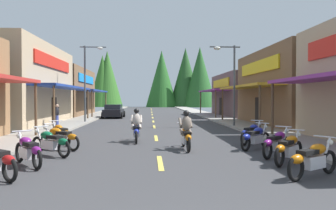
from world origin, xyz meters
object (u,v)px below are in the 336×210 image
(motorcycle_parked_left_1, at_px, (28,150))
(motorcycle_parked_left_2, at_px, (51,142))
(rider_cruising_trailing, at_px, (136,128))
(pedestrian_browsing, at_px, (57,114))
(motorcycle_parked_right_0, at_px, (313,159))
(motorcycle_parked_left_3, at_px, (60,137))
(motorcycle_parked_left_4, at_px, (60,133))
(motorcycle_parked_right_2, at_px, (277,143))
(streetlamp_right, at_px, (229,73))
(motorcycle_parked_right_4, at_px, (252,133))
(parked_car_curbside, at_px, (114,111))
(motorcycle_parked_right_1, at_px, (289,148))
(rider_cruising_lead, at_px, (186,133))
(motorcycle_parked_right_3, at_px, (256,137))
(streetlamp_left, at_px, (89,73))

(motorcycle_parked_left_1, height_order, motorcycle_parked_left_2, same)
(rider_cruising_trailing, distance_m, pedestrian_browsing, 10.33)
(rider_cruising_trailing, relative_size, pedestrian_browsing, 1.33)
(motorcycle_parked_right_0, xyz_separation_m, motorcycle_parked_left_2, (-7.66, 3.65, 0.00))
(motorcycle_parked_left_3, bearing_deg, motorcycle_parked_left_4, -44.41)
(motorcycle_parked_right_2, distance_m, motorcycle_parked_left_4, 9.06)
(streetlamp_right, distance_m, motorcycle_parked_left_2, 14.79)
(streetlamp_right, xyz_separation_m, motorcycle_parked_left_1, (-9.25, -12.95, -3.29))
(streetlamp_right, distance_m, motorcycle_parked_right_2, 12.30)
(motorcycle_parked_right_0, xyz_separation_m, motorcycle_parked_right_4, (0.38, 6.31, 0.00))
(motorcycle_parked_right_2, distance_m, pedestrian_browsing, 16.73)
(motorcycle_parked_right_0, bearing_deg, rider_cruising_trailing, 91.82)
(parked_car_curbside, bearing_deg, motorcycle_parked_right_1, -161.09)
(motorcycle_parked_left_3, bearing_deg, rider_cruising_lead, -150.63)
(motorcycle_parked_right_4, height_order, pedestrian_browsing, pedestrian_browsing)
(streetlamp_right, bearing_deg, rider_cruising_lead, -112.59)
(motorcycle_parked_right_1, bearing_deg, motorcycle_parked_right_3, 46.10)
(pedestrian_browsing, bearing_deg, motorcycle_parked_right_4, -36.28)
(motorcycle_parked_right_0, bearing_deg, motorcycle_parked_right_4, 54.83)
(streetlamp_left, bearing_deg, motorcycle_parked_left_4, -85.32)
(streetlamp_left, distance_m, motorcycle_parked_left_4, 13.35)
(motorcycle_parked_left_2, height_order, pedestrian_browsing, pedestrian_browsing)
(motorcycle_parked_right_2, xyz_separation_m, motorcycle_parked_left_1, (-8.07, -1.16, 0.00))
(motorcycle_parked_left_3, distance_m, rider_cruising_trailing, 3.66)
(motorcycle_parked_right_2, relative_size, parked_car_curbside, 0.37)
(motorcycle_parked_right_0, bearing_deg, motorcycle_parked_right_2, 53.56)
(motorcycle_parked_right_0, xyz_separation_m, rider_cruising_lead, (-2.73, 4.82, 0.17))
(motorcycle_parked_right_0, distance_m, rider_cruising_lead, 5.54)
(motorcycle_parked_right_4, bearing_deg, motorcycle_parked_right_0, -140.77)
(streetlamp_right, distance_m, parked_car_curbside, 15.15)
(motorcycle_parked_left_1, bearing_deg, streetlamp_left, -34.08)
(motorcycle_parked_right_4, relative_size, pedestrian_browsing, 1.02)
(motorcycle_parked_left_3, bearing_deg, motorcycle_parked_right_3, -150.31)
(motorcycle_parked_right_4, bearing_deg, rider_cruising_lead, 158.21)
(motorcycle_parked_right_1, bearing_deg, rider_cruising_lead, 87.83)
(motorcycle_parked_left_1, relative_size, pedestrian_browsing, 1.08)
(motorcycle_parked_right_0, bearing_deg, parked_car_curbside, 74.91)
(motorcycle_parked_left_1, height_order, motorcycle_parked_left_3, same)
(streetlamp_right, distance_m, pedestrian_browsing, 12.50)
(motorcycle_parked_right_3, bearing_deg, motorcycle_parked_right_2, -124.91)
(motorcycle_parked_right_0, height_order, motorcycle_parked_right_1, same)
(motorcycle_parked_right_3, height_order, rider_cruising_lead, rider_cruising_lead)
(motorcycle_parked_right_0, xyz_separation_m, motorcycle_parked_right_1, (0.15, 1.82, 0.00))
(streetlamp_left, xyz_separation_m, motorcycle_parked_right_1, (9.29, -17.56, -3.63))
(streetlamp_right, height_order, motorcycle_parked_right_4, streetlamp_right)
(motorcycle_parked_right_2, distance_m, parked_car_curbside, 24.71)
(motorcycle_parked_right_3, relative_size, pedestrian_browsing, 1.03)
(motorcycle_parked_right_2, xyz_separation_m, pedestrian_browsing, (-10.96, 12.63, 0.44))
(streetlamp_left, distance_m, pedestrian_browsing, 5.13)
(motorcycle_parked_right_3, xyz_separation_m, parked_car_curbside, (-7.91, 21.64, 0.20))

